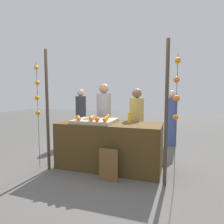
{
  "coord_description": "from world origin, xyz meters",
  "views": [
    {
      "loc": [
        1.18,
        -3.48,
        1.44
      ],
      "look_at": [
        0.0,
        0.15,
        1.09
      ],
      "focal_mm": 30.48,
      "sensor_mm": 36.0,
      "label": 1
    }
  ],
  "objects": [
    {
      "name": "orange_6",
      "position": [
        -0.03,
        -0.09,
        0.99
      ],
      "size": [
        0.08,
        0.08,
        0.08
      ],
      "primitive_type": "sphere",
      "color": "orange",
      "rests_on": "orange_tray"
    },
    {
      "name": "ground_plane",
      "position": [
        0.0,
        0.0,
        0.0
      ],
      "size": [
        24.0,
        24.0,
        0.0
      ],
      "primitive_type": "plane",
      "color": "#565451"
    },
    {
      "name": "canopy_post_right",
      "position": [
        1.08,
        -0.47,
        1.13
      ],
      "size": [
        0.06,
        0.06,
        2.27
      ],
      "primitive_type": "cylinder",
      "color": "#473828",
      "rests_on": "ground_plane"
    },
    {
      "name": "chalkboard_sign",
      "position": [
        0.18,
        -0.6,
        0.27
      ],
      "size": [
        0.33,
        0.03,
        0.56
      ],
      "color": "brown",
      "rests_on": "ground_plane"
    },
    {
      "name": "crowd_person_0",
      "position": [
        1.12,
        2.11,
        0.72
      ],
      "size": [
        0.31,
        0.31,
        1.55
      ],
      "color": "#384C8C",
      "rests_on": "ground_plane"
    },
    {
      "name": "canopy_post_left",
      "position": [
        -1.08,
        -0.47,
        1.13
      ],
      "size": [
        0.06,
        0.06,
        2.27
      ],
      "primitive_type": "cylinder",
      "color": "#473828",
      "rests_on": "ground_plane"
    },
    {
      "name": "orange_tray",
      "position": [
        -0.3,
        -0.02,
        0.92
      ],
      "size": [
        0.8,
        0.71,
        0.06
      ],
      "primitive_type": "cube",
      "color": "#B2AD99",
      "rests_on": "stall_counter"
    },
    {
      "name": "garland_strand_left",
      "position": [
        -1.25,
        -0.53,
        1.48
      ],
      "size": [
        0.09,
        0.1,
        2.04
      ],
      "color": "#2D4C23",
      "rests_on": "ground_plane"
    },
    {
      "name": "orange_0",
      "position": [
        -0.5,
        -0.32,
        0.98
      ],
      "size": [
        0.07,
        0.07,
        0.07
      ],
      "primitive_type": "sphere",
      "color": "orange",
      "rests_on": "orange_tray"
    },
    {
      "name": "garland_strand_right",
      "position": [
        1.22,
        -0.5,
        1.5
      ],
      "size": [
        0.1,
        0.1,
        2.04
      ],
      "color": "#2D4C23",
      "rests_on": "ground_plane"
    },
    {
      "name": "crowd_person_1",
      "position": [
        -1.57,
        1.83,
        0.74
      ],
      "size": [
        0.32,
        0.32,
        1.6
      ],
      "color": "#333338",
      "rests_on": "ground_plane"
    },
    {
      "name": "orange_8",
      "position": [
        -0.33,
        -0.06,
        0.99
      ],
      "size": [
        0.09,
        0.09,
        0.09
      ],
      "primitive_type": "sphere",
      "color": "orange",
      "rests_on": "orange_tray"
    },
    {
      "name": "vendor_left",
      "position": [
        -0.38,
        0.71,
        0.79
      ],
      "size": [
        0.34,
        0.34,
        1.69
      ],
      "color": "#99999E",
      "rests_on": "ground_plane"
    },
    {
      "name": "orange_1",
      "position": [
        -0.12,
        0.26,
        0.98
      ],
      "size": [
        0.07,
        0.07,
        0.07
      ],
      "primitive_type": "sphere",
      "color": "orange",
      "rests_on": "orange_tray"
    },
    {
      "name": "stall_counter",
      "position": [
        0.0,
        0.0,
        0.44
      ],
      "size": [
        2.0,
        0.86,
        0.89
      ],
      "primitive_type": "cube",
      "color": "#4C3819",
      "rests_on": "ground_plane"
    },
    {
      "name": "orange_2",
      "position": [
        -0.14,
        -0.31,
        0.99
      ],
      "size": [
        0.09,
        0.09,
        0.09
      ],
      "primitive_type": "sphere",
      "color": "orange",
      "rests_on": "orange_tray"
    },
    {
      "name": "orange_3",
      "position": [
        -0.57,
        -0.22,
        0.99
      ],
      "size": [
        0.09,
        0.09,
        0.09
      ],
      "primitive_type": "sphere",
      "color": "orange",
      "rests_on": "orange_tray"
    },
    {
      "name": "orange_7",
      "position": [
        -0.26,
        -0.3,
        0.99
      ],
      "size": [
        0.09,
        0.09,
        0.09
      ],
      "primitive_type": "sphere",
      "color": "orange",
      "rests_on": "orange_tray"
    },
    {
      "name": "vendor_right",
      "position": [
        0.4,
        0.68,
        0.73
      ],
      "size": [
        0.32,
        0.32,
        1.57
      ],
      "color": "tan",
      "rests_on": "ground_plane"
    },
    {
      "name": "orange_5",
      "position": [
        0.02,
        -0.31,
        0.99
      ],
      "size": [
        0.08,
        0.08,
        0.08
      ],
      "primitive_type": "sphere",
      "color": "orange",
      "rests_on": "orange_tray"
    },
    {
      "name": "orange_4",
      "position": [
        -0.32,
        -0.16,
        0.99
      ],
      "size": [
        0.08,
        0.08,
        0.08
      ],
      "primitive_type": "sphere",
      "color": "orange",
      "rests_on": "orange_tray"
    },
    {
      "name": "juice_bottle",
      "position": [
        0.37,
        0.12,
        0.99
      ],
      "size": [
        0.07,
        0.07,
        0.21
      ],
      "color": "gold",
      "rests_on": "stall_counter"
    }
  ]
}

